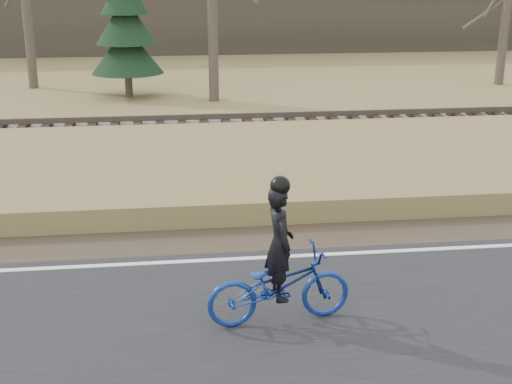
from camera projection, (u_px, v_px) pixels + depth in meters
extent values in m
cube|color=#473A2B|center=(488.00, 227.00, 13.12)|extent=(120.00, 1.60, 0.04)
cube|color=olive|center=(431.00, 172.00, 15.89)|extent=(120.00, 5.00, 0.44)
cube|color=slate|center=(381.00, 133.00, 19.48)|extent=(120.00, 3.00, 0.45)
cube|color=black|center=(382.00, 123.00, 19.39)|extent=(120.00, 2.40, 0.14)
cube|color=brown|center=(390.00, 123.00, 18.67)|extent=(120.00, 0.07, 0.15)
cube|color=brown|center=(374.00, 112.00, 20.03)|extent=(120.00, 0.07, 0.15)
imported|color=navy|center=(279.00, 286.00, 9.44)|extent=(2.01, 0.90, 1.02)
imported|color=black|center=(280.00, 243.00, 9.26)|extent=(0.43, 0.60, 1.53)
sphere|color=black|center=(280.00, 186.00, 9.02)|extent=(0.26, 0.26, 0.26)
cylinder|color=#51473B|center=(129.00, 81.00, 26.03)|extent=(0.28, 0.28, 1.14)
cone|color=black|center=(127.00, 50.00, 25.69)|extent=(2.60, 2.60, 1.67)
cone|color=black|center=(125.00, 20.00, 25.37)|extent=(2.15, 2.15, 1.67)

